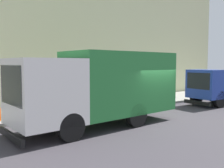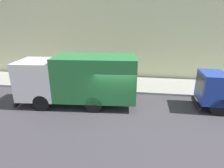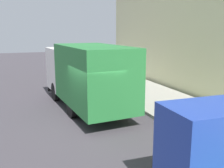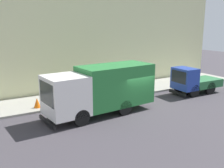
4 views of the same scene
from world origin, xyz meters
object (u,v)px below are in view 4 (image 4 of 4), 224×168
(large_utility_truck, at_px, (101,88))
(small_flatbed_truck, at_px, (193,81))
(pedestrian_walking, at_px, (80,91))
(pedestrian_standing, at_px, (56,91))
(traffic_cone_orange, at_px, (37,103))
(street_sign_post, at_px, (88,82))

(large_utility_truck, bearing_deg, small_flatbed_truck, -90.95)
(pedestrian_walking, relative_size, pedestrian_standing, 1.01)
(large_utility_truck, distance_m, traffic_cone_orange, 4.99)
(pedestrian_walking, bearing_deg, traffic_cone_orange, -87.57)
(pedestrian_standing, relative_size, traffic_cone_orange, 2.29)
(traffic_cone_orange, relative_size, street_sign_post, 0.27)
(traffic_cone_orange, bearing_deg, pedestrian_walking, -95.90)
(pedestrian_standing, distance_m, traffic_cone_orange, 1.93)
(pedestrian_standing, xyz_separation_m, traffic_cone_orange, (-0.79, 1.69, -0.51))
(small_flatbed_truck, relative_size, traffic_cone_orange, 6.59)
(large_utility_truck, height_order, street_sign_post, large_utility_truck)
(small_flatbed_truck, height_order, pedestrian_standing, small_flatbed_truck)
(pedestrian_walking, bearing_deg, pedestrian_standing, -117.98)
(large_utility_truck, relative_size, pedestrian_standing, 4.88)
(traffic_cone_orange, bearing_deg, small_flatbed_truck, -101.52)
(large_utility_truck, xyz_separation_m, street_sign_post, (2.80, -0.29, -0.11))
(large_utility_truck, relative_size, pedestrian_walking, 4.84)
(large_utility_truck, bearing_deg, street_sign_post, -10.19)
(large_utility_truck, bearing_deg, traffic_cone_orange, 43.90)
(pedestrian_standing, height_order, traffic_cone_orange, pedestrian_standing)
(small_flatbed_truck, distance_m, pedestrian_walking, 10.14)
(large_utility_truck, xyz_separation_m, pedestrian_walking, (2.88, 0.37, -0.81))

